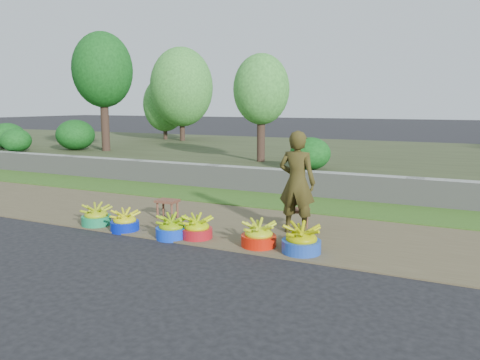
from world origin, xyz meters
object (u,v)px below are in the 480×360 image
at_px(basin_e, 259,236).
at_px(stool_right, 297,213).
at_px(vendor_woman, 297,182).
at_px(basin_d, 197,229).
at_px(basin_a, 96,217).
at_px(basin_b, 125,222).
at_px(stool_left, 167,203).
at_px(basin_f, 301,241).
at_px(basin_c, 171,228).

distance_m(basin_e, stool_right, 1.09).
bearing_deg(vendor_woman, basin_d, 36.20).
bearing_deg(basin_a, basin_e, 1.84).
bearing_deg(basin_e, basin_a, -178.16).
bearing_deg(stool_right, vendor_woman, -75.13).
height_order(basin_b, stool_left, stool_left).
bearing_deg(basin_d, basin_f, 0.19).
distance_m(basin_c, stool_left, 1.20).
distance_m(basin_c, stool_right, 1.96).
distance_m(basin_c, basin_e, 1.34).
bearing_deg(basin_f, stool_right, 111.64).
relative_size(basin_b, basin_e, 0.91).
height_order(basin_e, basin_f, basin_f).
distance_m(stool_left, vendor_woman, 2.35).
distance_m(basin_d, basin_e, 0.98).
distance_m(basin_f, stool_left, 2.79).
bearing_deg(basin_c, basin_f, 4.25).
height_order(basin_a, basin_f, basin_f).
bearing_deg(basin_c, stool_left, 127.22).
xyz_separation_m(basin_b, stool_left, (0.16, 0.93, 0.13)).
distance_m(basin_a, basin_e, 2.83).
bearing_deg(stool_right, basin_b, -153.36).
relative_size(basin_c, basin_f, 0.89).
xyz_separation_m(basin_a, basin_b, (0.62, -0.05, -0.01)).
bearing_deg(basin_a, basin_f, 1.27).
bearing_deg(basin_b, stool_right, 26.64).
bearing_deg(vendor_woman, stool_left, 2.15).
bearing_deg(basin_b, basin_a, 175.64).
distance_m(stool_left, stool_right, 2.26).
bearing_deg(basin_d, basin_e, 1.17).
height_order(basin_b, stool_right, stool_right).
height_order(basin_a, vendor_woman, vendor_woman).
xyz_separation_m(basin_b, basin_d, (1.23, 0.12, 0.01)).
distance_m(basin_d, stool_left, 1.35).
relative_size(basin_b, stool_right, 1.07).
bearing_deg(stool_right, basin_e, -100.16).
xyz_separation_m(stool_left, vendor_woman, (2.29, 0.08, 0.52)).
bearing_deg(stool_left, vendor_woman, 1.89).
relative_size(basin_a, stool_right, 1.13).
xyz_separation_m(basin_e, vendor_woman, (0.24, 0.87, 0.64)).
bearing_deg(basin_b, basin_e, 3.58).
xyz_separation_m(basin_d, stool_right, (1.17, 1.09, 0.12)).
relative_size(basin_f, stool_left, 1.36).
bearing_deg(stool_left, stool_right, 6.99).
distance_m(basin_a, basin_f, 3.45).
relative_size(basin_c, stool_left, 1.21).
bearing_deg(basin_f, basin_d, -179.81).
bearing_deg(basin_b, stool_left, 80.21).
bearing_deg(basin_e, stool_right, 79.84).
bearing_deg(basin_e, basin_b, -176.42).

